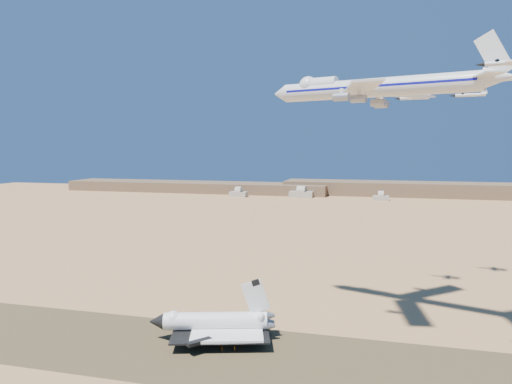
% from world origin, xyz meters
% --- Properties ---
extents(ground, '(1200.00, 1200.00, 0.00)m').
position_xyz_m(ground, '(0.00, 0.00, 0.00)').
color(ground, '#A7784A').
rests_on(ground, ground).
extents(runway, '(600.00, 50.00, 0.06)m').
position_xyz_m(runway, '(0.00, 0.00, 0.03)').
color(runway, brown).
rests_on(runway, ground).
extents(ridgeline, '(960.00, 90.00, 18.00)m').
position_xyz_m(ridgeline, '(65.32, 527.31, 7.63)').
color(ridgeline, brown).
rests_on(ridgeline, ground).
extents(hangars, '(200.50, 29.50, 30.00)m').
position_xyz_m(hangars, '(-64.00, 478.43, 4.83)').
color(hangars, '#ACA999').
rests_on(hangars, ground).
extents(shuttle, '(44.16, 34.94, 21.54)m').
position_xyz_m(shuttle, '(-7.31, 11.15, 5.79)').
color(shuttle, white).
rests_on(shuttle, runway).
extents(carrier_747, '(85.56, 63.51, 21.50)m').
position_xyz_m(carrier_747, '(42.15, 38.21, 88.08)').
color(carrier_747, silver).
extents(crew_a, '(0.67, 0.80, 1.87)m').
position_xyz_m(crew_a, '(2.69, 2.95, 0.99)').
color(crew_a, '#B9530A').
rests_on(crew_a, runway).
extents(crew_b, '(0.75, 1.01, 1.85)m').
position_xyz_m(crew_b, '(-1.16, 1.64, 0.99)').
color(crew_b, '#B9530A').
rests_on(crew_b, runway).
extents(crew_c, '(1.26, 0.99, 1.92)m').
position_xyz_m(crew_c, '(-3.12, 5.06, 1.02)').
color(crew_c, '#B9530A').
rests_on(crew_c, runway).
extents(chase_jet_a, '(14.31, 8.28, 3.64)m').
position_xyz_m(chase_jet_a, '(79.27, -4.59, 88.95)').
color(chase_jet_a, silver).
extents(chase_jet_c, '(15.32, 8.61, 3.84)m').
position_xyz_m(chase_jet_c, '(59.62, 81.57, 88.02)').
color(chase_jet_c, silver).
extents(chase_jet_d, '(16.43, 9.21, 4.12)m').
position_xyz_m(chase_jet_d, '(85.32, 104.98, 90.85)').
color(chase_jet_d, silver).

